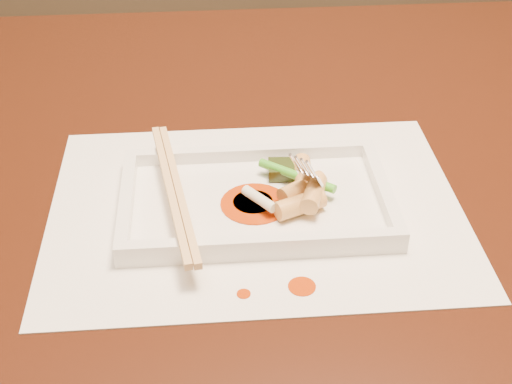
{
  "coord_description": "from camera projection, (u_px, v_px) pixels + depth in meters",
  "views": [
    {
      "loc": [
        -0.04,
        -0.61,
        1.17
      ],
      "look_at": [
        0.0,
        -0.06,
        0.77
      ],
      "focal_mm": 50.0,
      "sensor_mm": 36.0,
      "label": 1
    }
  ],
  "objects": [
    {
      "name": "chopstick_a",
      "position": [
        170.0,
        190.0,
        0.68
      ],
      "size": [
        0.04,
        0.22,
        0.01
      ],
      "primitive_type": "cube",
      "rotation": [
        0.0,
        0.0,
        0.16
      ],
      "color": "tan",
      "rests_on": "plate_rim_near"
    },
    {
      "name": "plate_rim_right",
      "position": [
        382.0,
        189.0,
        0.69
      ],
      "size": [
        0.01,
        0.14,
        0.01
      ],
      "primitive_type": "cube",
      "color": "white",
      "rests_on": "plate_base"
    },
    {
      "name": "chopstick_b",
      "position": [
        178.0,
        189.0,
        0.68
      ],
      "size": [
        0.04,
        0.22,
        0.01
      ],
      "primitive_type": "cube",
      "rotation": [
        0.0,
        0.0,
        0.16
      ],
      "color": "tan",
      "rests_on": "plate_rim_near"
    },
    {
      "name": "rice_cake_2",
      "position": [
        314.0,
        193.0,
        0.67
      ],
      "size": [
        0.03,
        0.05,
        0.02
      ],
      "primitive_type": "cylinder",
      "rotation": [
        1.57,
        0.0,
        2.8
      ],
      "color": "#EAC06D",
      "rests_on": "plate_base"
    },
    {
      "name": "rice_cake_0",
      "position": [
        302.0,
        188.0,
        0.69
      ],
      "size": [
        0.05,
        0.04,
        0.02
      ],
      "primitive_type": "cylinder",
      "rotation": [
        1.57,
        0.0,
        2.16
      ],
      "color": "#EAC06D",
      "rests_on": "plate_base"
    },
    {
      "name": "plate_rim_far",
      "position": [
        250.0,
        153.0,
        0.75
      ],
      "size": [
        0.26,
        0.01,
        0.01
      ],
      "primitive_type": "cube",
      "color": "white",
      "rests_on": "plate_base"
    },
    {
      "name": "rice_cake_3",
      "position": [
        300.0,
        205.0,
        0.67
      ],
      "size": [
        0.05,
        0.04,
        0.02
      ],
      "primitive_type": "cylinder",
      "rotation": [
        1.57,
        0.0,
        1.97
      ],
      "color": "#EAC06D",
      "rests_on": "plate_base"
    },
    {
      "name": "sauce_splatter_a",
      "position": [
        302.0,
        286.0,
        0.6
      ],
      "size": [
        0.02,
        0.02,
        0.0
      ],
      "primitive_type": "cylinder",
      "color": "#B33405",
      "rests_on": "placemat"
    },
    {
      "name": "veg_piece",
      "position": [
        287.0,
        169.0,
        0.72
      ],
      "size": [
        0.04,
        0.03,
        0.01
      ],
      "primitive_type": "cube",
      "rotation": [
        0.0,
        0.0,
        -0.06
      ],
      "color": "black",
      "rests_on": "plate_base"
    },
    {
      "name": "plate_base",
      "position": [
        256.0,
        204.0,
        0.69
      ],
      "size": [
        0.26,
        0.16,
        0.01
      ],
      "primitive_type": "cube",
      "color": "white",
      "rests_on": "placemat"
    },
    {
      "name": "sauce_blob_1",
      "position": [
        253.0,
        202.0,
        0.69
      ],
      "size": [
        0.04,
        0.04,
        0.0
      ],
      "primitive_type": "cylinder",
      "color": "#B33405",
      "rests_on": "plate_base"
    },
    {
      "name": "sauce_blob_0",
      "position": [
        255.0,
        204.0,
        0.69
      ],
      "size": [
        0.07,
        0.07,
        0.0
      ],
      "primitive_type": "cylinder",
      "color": "#B33405",
      "rests_on": "plate_base"
    },
    {
      "name": "rice_cake_1",
      "position": [
        303.0,
        174.0,
        0.71
      ],
      "size": [
        0.02,
        0.05,
        0.02
      ],
      "primitive_type": "cylinder",
      "rotation": [
        1.57,
        0.0,
        3.07
      ],
      "color": "#EAC06D",
      "rests_on": "plate_base"
    },
    {
      "name": "placemat",
      "position": [
        256.0,
        207.0,
        0.7
      ],
      "size": [
        0.4,
        0.3,
        0.0
      ],
      "primitive_type": "cube",
      "color": "white",
      "rests_on": "table"
    },
    {
      "name": "scallion_green",
      "position": [
        297.0,
        176.0,
        0.7
      ],
      "size": [
        0.07,
        0.06,
        0.01
      ],
      "primitive_type": "cylinder",
      "rotation": [
        1.57,
        0.0,
        0.91
      ],
      "color": "#319918",
      "rests_on": "plate_base"
    },
    {
      "name": "scallion_white",
      "position": [
        259.0,
        199.0,
        0.67
      ],
      "size": [
        0.03,
        0.04,
        0.01
      ],
      "primitive_type": "cylinder",
      "rotation": [
        1.57,
        0.0,
        0.66
      ],
      "color": "#EAEACC",
      "rests_on": "plate_base"
    },
    {
      "name": "plate_rim_left",
      "position": [
        127.0,
        201.0,
        0.68
      ],
      "size": [
        0.01,
        0.14,
        0.01
      ],
      "primitive_type": "cube",
      "color": "white",
      "rests_on": "plate_base"
    },
    {
      "name": "fork",
      "position": [
        329.0,
        122.0,
        0.67
      ],
      "size": [
        0.09,
        0.1,
        0.14
      ],
      "primitive_type": null,
      "color": "silver",
      "rests_on": "plate_base"
    },
    {
      "name": "sauce_splatter_b",
      "position": [
        244.0,
        294.0,
        0.6
      ],
      "size": [
        0.01,
        0.01,
        0.0
      ],
      "primitive_type": "cylinder",
      "color": "#B33405",
      "rests_on": "placemat"
    },
    {
      "name": "plate_rim_near",
      "position": [
        263.0,
        244.0,
        0.63
      ],
      "size": [
        0.26,
        0.01,
        0.01
      ],
      "primitive_type": "cube",
      "color": "white",
      "rests_on": "plate_base"
    },
    {
      "name": "table",
      "position": [
        251.0,
        246.0,
        0.81
      ],
      "size": [
        1.4,
        0.9,
        0.75
      ],
      "color": "black",
      "rests_on": "ground"
    }
  ]
}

